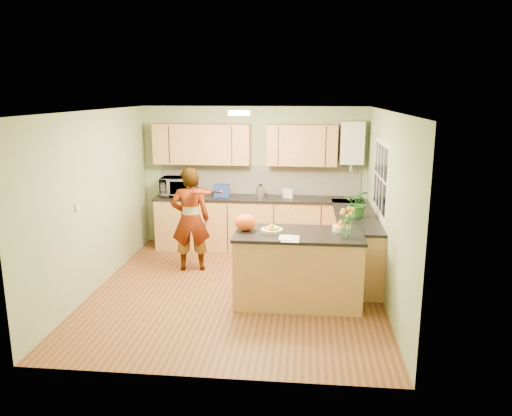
# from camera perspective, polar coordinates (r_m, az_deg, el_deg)

# --- Properties ---
(floor) EXTENTS (4.50, 4.50, 0.00)m
(floor) POSITION_cam_1_polar(r_m,az_deg,el_deg) (7.18, -2.13, -9.32)
(floor) COLOR brown
(floor) RESTS_ON ground
(ceiling) EXTENTS (4.00, 4.50, 0.02)m
(ceiling) POSITION_cam_1_polar(r_m,az_deg,el_deg) (6.65, -2.31, 11.04)
(ceiling) COLOR silver
(ceiling) RESTS_ON wall_back
(wall_back) EXTENTS (4.00, 0.02, 2.50)m
(wall_back) POSITION_cam_1_polar(r_m,az_deg,el_deg) (9.00, -0.22, 3.57)
(wall_back) COLOR gray
(wall_back) RESTS_ON floor
(wall_front) EXTENTS (4.00, 0.02, 2.50)m
(wall_front) POSITION_cam_1_polar(r_m,az_deg,el_deg) (4.67, -6.08, -5.56)
(wall_front) COLOR gray
(wall_front) RESTS_ON floor
(wall_left) EXTENTS (0.02, 4.50, 2.50)m
(wall_left) POSITION_cam_1_polar(r_m,az_deg,el_deg) (7.35, -17.84, 0.78)
(wall_left) COLOR gray
(wall_left) RESTS_ON floor
(wall_right) EXTENTS (0.02, 4.50, 2.50)m
(wall_right) POSITION_cam_1_polar(r_m,az_deg,el_deg) (6.82, 14.66, 0.07)
(wall_right) COLOR gray
(wall_right) RESTS_ON floor
(back_counter) EXTENTS (3.64, 0.62, 0.94)m
(back_counter) POSITION_cam_1_polar(r_m,az_deg,el_deg) (8.86, 0.22, -1.73)
(back_counter) COLOR #B97A4A
(back_counter) RESTS_ON floor
(right_counter) EXTENTS (0.62, 2.24, 0.94)m
(right_counter) POSITION_cam_1_polar(r_m,az_deg,el_deg) (7.80, 11.22, -4.06)
(right_counter) COLOR #B97A4A
(right_counter) RESTS_ON floor
(splashback) EXTENTS (3.60, 0.02, 0.52)m
(splashback) POSITION_cam_1_polar(r_m,az_deg,el_deg) (8.98, 0.40, 3.23)
(splashback) COLOR white
(splashback) RESTS_ON back_counter
(upper_cabinets) EXTENTS (3.20, 0.34, 0.70)m
(upper_cabinets) POSITION_cam_1_polar(r_m,az_deg,el_deg) (8.77, -1.49, 7.28)
(upper_cabinets) COLOR #B97A4A
(upper_cabinets) RESTS_ON wall_back
(boiler) EXTENTS (0.40, 0.30, 0.86)m
(boiler) POSITION_cam_1_polar(r_m,az_deg,el_deg) (8.74, 10.91, 7.34)
(boiler) COLOR silver
(boiler) RESTS_ON wall_back
(window_right) EXTENTS (0.01, 1.30, 1.05)m
(window_right) POSITION_cam_1_polar(r_m,az_deg,el_deg) (7.35, 14.04, 3.40)
(window_right) COLOR silver
(window_right) RESTS_ON wall_right
(light_switch) EXTENTS (0.02, 0.09, 0.09)m
(light_switch) POSITION_cam_1_polar(r_m,az_deg,el_deg) (6.80, -19.75, 0.12)
(light_switch) COLOR silver
(light_switch) RESTS_ON wall_left
(ceiling_lamp) EXTENTS (0.30, 0.30, 0.07)m
(ceiling_lamp) POSITION_cam_1_polar(r_m,az_deg,el_deg) (6.94, -1.95, 10.80)
(ceiling_lamp) COLOR #FFEABF
(ceiling_lamp) RESTS_ON ceiling
(peninsula_island) EXTENTS (1.67, 0.86, 0.96)m
(peninsula_island) POSITION_cam_1_polar(r_m,az_deg,el_deg) (6.65, 4.83, -6.80)
(peninsula_island) COLOR #B97A4A
(peninsula_island) RESTS_ON floor
(fruit_dish) EXTENTS (0.28, 0.28, 0.10)m
(fruit_dish) POSITION_cam_1_polar(r_m,az_deg,el_deg) (6.50, 1.82, -2.41)
(fruit_dish) COLOR beige
(fruit_dish) RESTS_ON peninsula_island
(orange_bowl) EXTENTS (0.22, 0.22, 0.13)m
(orange_bowl) POSITION_cam_1_polar(r_m,az_deg,el_deg) (6.64, 9.69, -2.13)
(orange_bowl) COLOR beige
(orange_bowl) RESTS_ON peninsula_island
(flower_vase) EXTENTS (0.24, 0.24, 0.44)m
(flower_vase) POSITION_cam_1_polar(r_m,az_deg,el_deg) (6.27, 10.42, -0.85)
(flower_vase) COLOR silver
(flower_vase) RESTS_ON peninsula_island
(orange_bag) EXTENTS (0.33, 0.29, 0.22)m
(orange_bag) POSITION_cam_1_polar(r_m,az_deg,el_deg) (6.56, -1.19, -1.65)
(orange_bag) COLOR #FF5D15
(orange_bag) RESTS_ON peninsula_island
(papers) EXTENTS (0.22, 0.30, 0.01)m
(papers) POSITION_cam_1_polar(r_m,az_deg,el_deg) (6.21, 3.93, -3.52)
(papers) COLOR silver
(papers) RESTS_ON peninsula_island
(violinist) EXTENTS (0.66, 0.49, 1.63)m
(violinist) POSITION_cam_1_polar(r_m,az_deg,el_deg) (7.79, -7.51, -1.30)
(violinist) COLOR #E2A58A
(violinist) RESTS_ON floor
(violin) EXTENTS (0.66, 0.58, 0.17)m
(violin) POSITION_cam_1_polar(r_m,az_deg,el_deg) (7.43, -6.51, 1.90)
(violin) COLOR #541905
(violin) RESTS_ON violinist
(microwave) EXTENTS (0.61, 0.42, 0.33)m
(microwave) POSITION_cam_1_polar(r_m,az_deg,el_deg) (8.95, -8.82, 2.44)
(microwave) COLOR silver
(microwave) RESTS_ON back_counter
(blue_box) EXTENTS (0.28, 0.22, 0.21)m
(blue_box) POSITION_cam_1_polar(r_m,az_deg,el_deg) (8.83, -3.94, 2.02)
(blue_box) COLOR navy
(blue_box) RESTS_ON back_counter
(kettle) EXTENTS (0.15, 0.15, 0.28)m
(kettle) POSITION_cam_1_polar(r_m,az_deg,el_deg) (8.72, 0.51, 1.96)
(kettle) COLOR silver
(kettle) RESTS_ON back_counter
(jar_cream) EXTENTS (0.11, 0.11, 0.16)m
(jar_cream) POSITION_cam_1_polar(r_m,az_deg,el_deg) (8.74, 3.43, 1.74)
(jar_cream) COLOR beige
(jar_cream) RESTS_ON back_counter
(jar_white) EXTENTS (0.12, 0.12, 0.15)m
(jar_white) POSITION_cam_1_polar(r_m,az_deg,el_deg) (8.68, 3.98, 1.61)
(jar_white) COLOR silver
(jar_white) RESTS_ON back_counter
(potted_plant) EXTENTS (0.46, 0.43, 0.42)m
(potted_plant) POSITION_cam_1_polar(r_m,az_deg,el_deg) (7.44, 11.59, 0.52)
(potted_plant) COLOR #266923
(potted_plant) RESTS_ON right_counter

